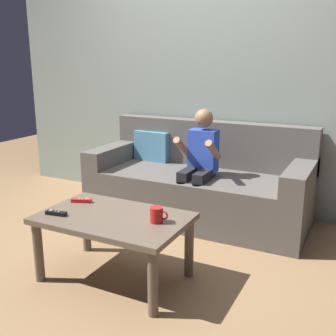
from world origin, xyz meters
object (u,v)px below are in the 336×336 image
game_remote_red_center (82,201)px  coffee_mug (157,215)px  game_remote_black_near_edge (56,213)px  couch (199,185)px  coffee_table (114,226)px  person_seated_on_couch (199,161)px

game_remote_red_center → coffee_mug: 0.63m
game_remote_black_near_edge → coffee_mug: (0.62, 0.18, 0.04)m
couch → game_remote_black_near_edge: (-0.39, -1.40, 0.15)m
game_remote_black_near_edge → game_remote_red_center: size_ratio=1.00×
coffee_table → person_seated_on_couch: bearing=82.8°
person_seated_on_couch → game_remote_red_center: size_ratio=6.85×
person_seated_on_couch → game_remote_black_near_edge: size_ratio=6.85×
person_seated_on_couch → coffee_table: bearing=-97.2°
person_seated_on_couch → game_remote_red_center: bearing=-116.1°
game_remote_red_center → couch: bearing=70.8°
couch → person_seated_on_couch: size_ratio=1.94×
person_seated_on_couch → couch: bearing=112.0°
game_remote_black_near_edge → person_seated_on_couch: bearing=69.2°
game_remote_red_center → coffee_mug: bearing=-7.3°
couch → game_remote_black_near_edge: bearing=-105.5°
coffee_mug → coffee_table: bearing=-174.0°
couch → coffee_table: 1.25m
couch → game_remote_red_center: (-0.40, -1.14, 0.15)m
person_seated_on_couch → coffee_mug: person_seated_on_couch is taller
couch → coffee_table: couch is taller
person_seated_on_couch → game_remote_red_center: (-0.47, -0.96, -0.12)m
game_remote_black_near_edge → coffee_mug: coffee_mug is taller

